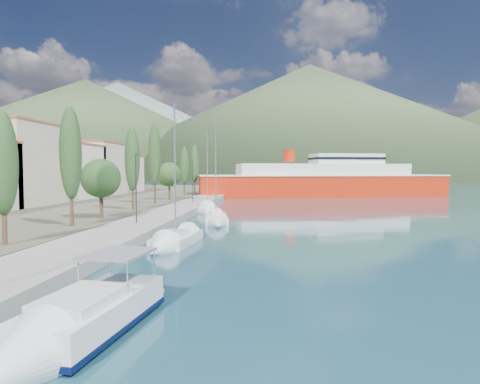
{
  "coord_description": "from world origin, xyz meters",
  "views": [
    {
      "loc": [
        2.95,
        -21.6,
        5.37
      ],
      "look_at": [
        0.0,
        14.0,
        3.5
      ],
      "focal_mm": 30.0,
      "sensor_mm": 36.0,
      "label": 1
    }
  ],
  "objects": [
    {
      "name": "sailboat_near",
      "position": [
        -4.3,
        5.39,
        0.3
      ],
      "size": [
        3.12,
        7.97,
        11.17
      ],
      "color": "silver",
      "rests_on": "ground"
    },
    {
      "name": "motor_cruiser",
      "position": [
        -3.18,
        -10.27,
        0.5
      ],
      "size": [
        3.42,
        8.47,
        3.04
      ],
      "color": "black",
      "rests_on": "ground"
    },
    {
      "name": "hills_far",
      "position": [
        138.59,
        618.73,
        77.39
      ],
      "size": [
        1480.0,
        900.0,
        180.0
      ],
      "color": "slate",
      "rests_on": "ground"
    },
    {
      "name": "sailboat_mid",
      "position": [
        -2.73,
        18.29,
        0.31
      ],
      "size": [
        3.88,
        9.04,
        12.62
      ],
      "color": "silver",
      "rests_on": "ground"
    },
    {
      "name": "lamp_posts",
      "position": [
        -9.0,
        13.46,
        4.08
      ],
      "size": [
        0.15,
        47.07,
        6.06
      ],
      "color": "#2D2D33",
      "rests_on": "quay"
    },
    {
      "name": "hills_near",
      "position": [
        98.04,
        372.5,
        49.18
      ],
      "size": [
        1010.0,
        520.0,
        115.0
      ],
      "color": "#3A4F2F",
      "rests_on": "ground"
    },
    {
      "name": "quay",
      "position": [
        -9.0,
        26.0,
        0.4
      ],
      "size": [
        5.0,
        88.0,
        0.8
      ],
      "primitive_type": "cube",
      "color": "gray",
      "rests_on": "ground"
    },
    {
      "name": "town_buildings",
      "position": [
        -32.0,
        36.91,
        5.57
      ],
      "size": [
        9.2,
        69.2,
        11.3
      ],
      "color": "beige",
      "rests_on": "land_strip"
    },
    {
      "name": "tree_row",
      "position": [
        -14.03,
        31.66,
        5.87
      ],
      "size": [
        4.01,
        63.4,
        11.56
      ],
      "color": "#47301E",
      "rests_on": "land_strip"
    },
    {
      "name": "ferry",
      "position": [
        13.47,
        64.69,
        3.15
      ],
      "size": [
        53.19,
        22.53,
        10.34
      ],
      "color": "red",
      "rests_on": "ground"
    },
    {
      "name": "sailboat_far",
      "position": [
        -5.46,
        29.33,
        0.32
      ],
      "size": [
        3.77,
        8.01,
        11.32
      ],
      "color": "silver",
      "rests_on": "ground"
    },
    {
      "name": "ground",
      "position": [
        0.0,
        120.0,
        0.0
      ],
      "size": [
        1400.0,
        1400.0,
        0.0
      ],
      "primitive_type": "plane",
      "color": "#1C4756"
    }
  ]
}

